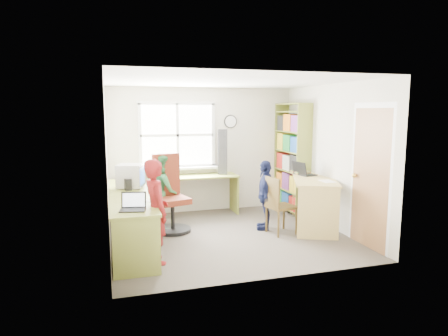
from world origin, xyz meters
name	(u,v)px	position (x,y,z in m)	size (l,w,h in m)	color
room	(227,159)	(0.01, 0.10, 1.22)	(3.64, 3.44, 2.44)	#433C34
l_desk	(146,219)	(-1.31, -0.28, 0.46)	(2.38, 2.95, 0.75)	olive
right_desk	(314,191)	(1.54, 0.09, 0.61)	(1.19, 1.60, 0.84)	tan
bookshelf	(292,160)	(1.65, 1.19, 1.00)	(0.30, 1.02, 2.10)	olive
swivel_chair	(170,198)	(-0.83, 0.55, 0.54)	(0.72, 0.72, 1.26)	black
wooden_chair	(278,203)	(0.79, -0.12, 0.50)	(0.47, 0.47, 0.92)	brown
crt_monitor	(130,176)	(-1.46, 0.53, 0.94)	(0.47, 0.44, 0.38)	#A6A4A9
laptop_left	(133,206)	(-1.51, -0.90, 0.80)	(0.35, 0.31, 0.21)	black
laptop_right	(303,172)	(1.49, 0.41, 0.90)	(0.36, 0.41, 0.25)	black
speaker_a	(128,185)	(-1.50, 0.35, 0.84)	(0.11, 0.11, 0.18)	black
speaker_b	(129,180)	(-1.48, 0.75, 0.84)	(0.12, 0.12, 0.18)	black
cd_tower	(223,152)	(0.32, 1.46, 1.18)	(0.20, 0.19, 0.86)	black
game_box	(300,172)	(1.53, 0.57, 0.87)	(0.28, 0.28, 0.05)	red
paper_a	(140,200)	(-1.38, -0.40, 0.75)	(0.26, 0.33, 0.00)	white
paper_b	(327,181)	(1.58, -0.25, 0.84)	(0.21, 0.28, 0.00)	white
potted_plant	(171,169)	(-0.69, 1.40, 0.91)	(0.17, 0.14, 0.31)	#327D39
person_red	(156,211)	(-1.22, -0.78, 0.68)	(0.50, 0.33, 1.36)	maroon
person_green	(161,191)	(-0.95, 0.73, 0.63)	(0.61, 0.48, 1.27)	#317C41
person_navy	(265,195)	(0.70, 0.19, 0.58)	(0.68, 0.28, 1.16)	#141A3F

